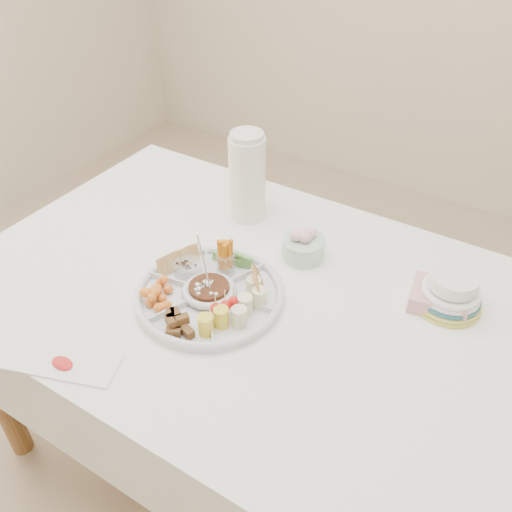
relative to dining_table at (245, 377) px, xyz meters
The scene contains 16 objects.
floor 0.38m from the dining_table, ahead, with size 4.00×4.00×0.00m, color tan.
dining_table is the anchor object (origin of this frame).
party_tray 0.41m from the dining_table, 117.35° to the right, with size 0.38×0.38×0.04m, color silver.
bean_dip 0.42m from the dining_table, 117.35° to the right, with size 0.10×0.10×0.04m, color #452518.
tortillas 0.43m from the dining_table, ahead, with size 0.10×0.10×0.06m, color #BE682F, non-canonical shape.
carrot_cucumber 0.45m from the dining_table, 149.48° to the left, with size 0.10×0.10×0.09m, color orange, non-canonical shape.
pita_raisins 0.46m from the dining_table, 165.80° to the right, with size 0.11×0.11×0.06m, color tan, non-canonical shape.
cherries 0.47m from the dining_table, 130.86° to the right, with size 0.11×0.11×0.04m, color orange, non-canonical shape.
granola_chunks 0.47m from the dining_table, 96.97° to the right, with size 0.09×0.09×0.04m, color brown, non-canonical shape.
banana_tomato 0.46m from the dining_table, 61.34° to the right, with size 0.12×0.12×0.10m, color #D6D582, non-canonical shape.
cup_stack 0.63m from the dining_table, 122.47° to the left, with size 0.08×0.08×0.23m, color #A4C09B.
thermos 0.62m from the dining_table, 120.62° to the left, with size 0.11×0.11×0.29m, color white.
flower_bowl 0.47m from the dining_table, 69.11° to the left, with size 0.12×0.12×0.09m, color #B4C5BC.
napkin_stack 0.65m from the dining_table, 23.61° to the left, with size 0.14×0.12×0.05m, color #D29295.
plate_stack 0.68m from the dining_table, 23.52° to the left, with size 0.17×0.17×0.11m, color gold.
placemat 0.63m from the dining_table, 116.95° to the right, with size 0.31×0.10×0.01m, color white.
Camera 1 is at (0.61, -0.91, 1.72)m, focal length 38.00 mm.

